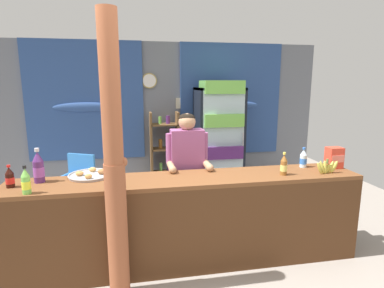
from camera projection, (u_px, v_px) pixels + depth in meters
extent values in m
plane|color=gray|center=(176.00, 233.00, 3.88)|extent=(7.58, 7.58, 0.00)
cube|color=slate|center=(161.00, 117.00, 5.38)|extent=(5.53, 0.12, 2.51)
cube|color=#2D4C89|center=(86.00, 101.00, 5.02)|extent=(1.85, 0.04, 1.92)
ellipsoid|color=#2D4C89|center=(86.00, 107.00, 5.02)|extent=(1.02, 0.10, 0.16)
cube|color=#2D4C89|center=(231.00, 100.00, 5.46)|extent=(1.79, 0.04, 1.92)
ellipsoid|color=#2D4C89|center=(231.00, 105.00, 5.46)|extent=(0.99, 0.10, 0.16)
cylinder|color=tan|center=(149.00, 81.00, 5.15)|extent=(0.25, 0.03, 0.25)
cylinder|color=white|center=(149.00, 81.00, 5.13)|extent=(0.21, 0.01, 0.21)
cube|color=beige|center=(183.00, 103.00, 5.32)|extent=(0.24, 0.02, 0.18)
cube|color=brown|center=(189.00, 179.00, 3.09)|extent=(3.49, 0.54, 0.04)
cube|color=#4E2E18|center=(193.00, 234.00, 2.93)|extent=(3.49, 0.04, 0.87)
cube|color=#4E2E18|center=(7.00, 237.00, 2.87)|extent=(0.08, 0.49, 0.87)
cube|color=#4E2E18|center=(338.00, 210.00, 3.48)|extent=(0.08, 0.49, 0.87)
cylinder|color=#995133|center=(117.00, 232.00, 2.63)|extent=(0.17, 0.17, 1.19)
cylinder|color=#995133|center=(110.00, 89.00, 2.40)|extent=(0.16, 0.16, 1.19)
ellipsoid|color=#995133|center=(124.00, 162.00, 2.52)|extent=(0.06, 0.05, 0.08)
cube|color=black|center=(214.00, 139.00, 5.42)|extent=(0.74, 0.04, 1.76)
cube|color=black|center=(198.00, 142.00, 5.08)|extent=(0.04, 0.60, 1.76)
cube|color=black|center=(239.00, 141.00, 5.21)|extent=(0.04, 0.60, 1.76)
cube|color=black|center=(219.00, 89.00, 4.98)|extent=(0.74, 0.60, 0.04)
cube|color=black|center=(218.00, 190.00, 5.31)|extent=(0.74, 0.60, 0.08)
cube|color=silver|center=(223.00, 142.00, 4.86)|extent=(0.68, 0.02, 1.60)
cylinder|color=#B7B7BC|center=(243.00, 145.00, 4.89)|extent=(0.02, 0.02, 0.40)
cube|color=silver|center=(218.00, 155.00, 5.19)|extent=(0.66, 0.52, 0.02)
cube|color=#56286B|center=(220.00, 150.00, 5.05)|extent=(0.62, 0.48, 0.20)
cube|color=silver|center=(219.00, 125.00, 5.09)|extent=(0.66, 0.52, 0.02)
cube|color=#75C64C|center=(221.00, 119.00, 4.95)|extent=(0.62, 0.48, 0.20)
cube|color=silver|center=(219.00, 94.00, 4.99)|extent=(0.66, 0.52, 0.02)
cube|color=#75C64C|center=(221.00, 87.00, 4.86)|extent=(0.62, 0.48, 0.20)
cube|color=brown|center=(151.00, 153.00, 5.18)|extent=(0.04, 0.28, 1.37)
cube|color=brown|center=(178.00, 152.00, 5.26)|extent=(0.04, 0.28, 1.37)
cube|color=brown|center=(164.00, 125.00, 5.13)|extent=(0.44, 0.28, 0.02)
cylinder|color=#75C64C|center=(160.00, 120.00, 5.10)|extent=(0.05, 0.05, 0.12)
cylinder|color=#56286B|center=(168.00, 120.00, 5.12)|extent=(0.07, 0.07, 0.13)
cube|color=brown|center=(165.00, 149.00, 5.21)|extent=(0.44, 0.28, 0.02)
cylinder|color=brown|center=(161.00, 144.00, 5.18)|extent=(0.06, 0.06, 0.16)
cylinder|color=orange|center=(168.00, 144.00, 5.20)|extent=(0.06, 0.06, 0.12)
cube|color=brown|center=(165.00, 172.00, 5.29)|extent=(0.44, 0.28, 0.02)
cylinder|color=#75C64C|center=(161.00, 168.00, 5.26)|extent=(0.05, 0.05, 0.15)
cylinder|color=#56286B|center=(169.00, 168.00, 5.28)|extent=(0.06, 0.06, 0.13)
cube|color=#3884D6|center=(74.00, 187.00, 4.24)|extent=(0.59, 0.59, 0.04)
cube|color=#3884D6|center=(82.00, 168.00, 4.38)|extent=(0.39, 0.22, 0.40)
cylinder|color=#3884D6|center=(54.00, 206.00, 4.15)|extent=(0.04, 0.04, 0.44)
cylinder|color=#3884D6|center=(79.00, 209.00, 4.05)|extent=(0.04, 0.04, 0.44)
cylinder|color=#3884D6|center=(72.00, 196.00, 4.51)|extent=(0.04, 0.04, 0.44)
cylinder|color=#3884D6|center=(95.00, 199.00, 4.41)|extent=(0.04, 0.04, 0.44)
cube|color=#3884D6|center=(61.00, 178.00, 4.26)|extent=(0.21, 0.37, 0.03)
cube|color=#3884D6|center=(86.00, 180.00, 4.16)|extent=(0.21, 0.37, 0.03)
cylinder|color=#28282D|center=(181.00, 209.00, 3.60)|extent=(0.11, 0.11, 0.80)
cylinder|color=#28282D|center=(194.00, 208.00, 3.63)|extent=(0.11, 0.11, 0.80)
cube|color=#934C7F|center=(187.00, 153.00, 3.49)|extent=(0.36, 0.20, 0.53)
sphere|color=tan|center=(187.00, 122.00, 3.42)|extent=(0.19, 0.19, 0.19)
ellipsoid|color=black|center=(187.00, 118.00, 3.42)|extent=(0.18, 0.18, 0.10)
cylinder|color=#934C7F|center=(169.00, 149.00, 3.44)|extent=(0.08, 0.08, 0.33)
cylinder|color=tan|center=(171.00, 167.00, 3.33)|extent=(0.07, 0.26, 0.07)
sphere|color=tan|center=(173.00, 170.00, 3.20)|extent=(0.08, 0.08, 0.08)
cylinder|color=#934C7F|center=(204.00, 147.00, 3.51)|extent=(0.08, 0.08, 0.33)
cylinder|color=tan|center=(207.00, 165.00, 3.40)|extent=(0.07, 0.26, 0.07)
sphere|color=tan|center=(210.00, 168.00, 3.27)|extent=(0.08, 0.08, 0.08)
cylinder|color=#56286B|center=(39.00, 172.00, 2.91)|extent=(0.10, 0.10, 0.20)
cone|color=#56286B|center=(37.00, 156.00, 2.88)|extent=(0.10, 0.10, 0.09)
cylinder|color=silver|center=(37.00, 150.00, 2.87)|extent=(0.04, 0.04, 0.03)
cylinder|color=purple|center=(39.00, 172.00, 2.91)|extent=(0.10, 0.10, 0.09)
cylinder|color=#75C64C|center=(26.00, 185.00, 2.61)|extent=(0.07, 0.07, 0.15)
cone|color=#75C64C|center=(25.00, 172.00, 2.59)|extent=(0.07, 0.07, 0.07)
cylinder|color=black|center=(24.00, 167.00, 2.58)|extent=(0.03, 0.03, 0.02)
cylinder|color=yellow|center=(26.00, 185.00, 2.61)|extent=(0.07, 0.07, 0.07)
cylinder|color=brown|center=(284.00, 168.00, 3.15)|extent=(0.07, 0.07, 0.15)
cone|color=brown|center=(284.00, 158.00, 3.13)|extent=(0.07, 0.07, 0.07)
cylinder|color=#E5CC4C|center=(284.00, 153.00, 3.12)|extent=(0.03, 0.03, 0.02)
cylinder|color=#E5D166|center=(284.00, 168.00, 3.15)|extent=(0.07, 0.07, 0.07)
cylinder|color=silver|center=(303.00, 161.00, 3.45)|extent=(0.08, 0.08, 0.14)
cone|color=silver|center=(304.00, 152.00, 3.43)|extent=(0.08, 0.08, 0.06)
cylinder|color=blue|center=(304.00, 148.00, 3.42)|extent=(0.03, 0.03, 0.02)
cylinder|color=blue|center=(303.00, 161.00, 3.45)|extent=(0.08, 0.08, 0.06)
cylinder|color=black|center=(10.00, 180.00, 2.78)|extent=(0.07, 0.07, 0.13)
cone|color=black|center=(9.00, 170.00, 2.76)|extent=(0.07, 0.07, 0.06)
cylinder|color=red|center=(8.00, 166.00, 2.75)|extent=(0.03, 0.03, 0.02)
cylinder|color=red|center=(10.00, 180.00, 2.78)|extent=(0.07, 0.07, 0.06)
cube|color=#E5422D|center=(334.00, 158.00, 3.41)|extent=(0.16, 0.13, 0.23)
cube|color=#FF826D|center=(338.00, 159.00, 3.35)|extent=(0.14, 0.00, 0.08)
cylinder|color=#BCBCC1|center=(90.00, 176.00, 3.11)|extent=(0.41, 0.41, 0.02)
torus|color=#BCBCC1|center=(90.00, 174.00, 3.11)|extent=(0.42, 0.42, 0.02)
ellipsoid|color=#A36638|center=(103.00, 171.00, 3.13)|extent=(0.10, 0.08, 0.05)
ellipsoid|color=tan|center=(93.00, 169.00, 3.22)|extent=(0.07, 0.06, 0.05)
ellipsoid|color=#C68947|center=(80.00, 173.00, 3.08)|extent=(0.08, 0.07, 0.05)
ellipsoid|color=#C68947|center=(88.00, 176.00, 2.98)|extent=(0.07, 0.06, 0.05)
ellipsoid|color=#CCC14C|center=(320.00, 168.00, 3.18)|extent=(0.09, 0.03, 0.14)
ellipsoid|color=#CCC14C|center=(322.00, 167.00, 3.19)|extent=(0.08, 0.04, 0.15)
ellipsoid|color=#CCC14C|center=(325.00, 167.00, 3.20)|extent=(0.05, 0.04, 0.15)
ellipsoid|color=#CCC14C|center=(328.00, 168.00, 3.22)|extent=(0.05, 0.04, 0.12)
ellipsoid|color=#CCC14C|center=(331.00, 167.00, 3.23)|extent=(0.08, 0.04, 0.14)
ellipsoid|color=#CCC14C|center=(334.00, 167.00, 3.23)|extent=(0.10, 0.04, 0.14)
cylinder|color=olive|center=(327.00, 161.00, 3.19)|extent=(0.02, 0.02, 0.05)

